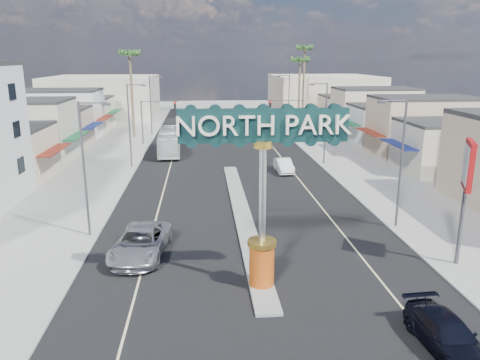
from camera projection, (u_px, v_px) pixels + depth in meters
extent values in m
plane|color=gray|center=(229.00, 166.00, 51.54)|extent=(160.00, 160.00, 0.00)
cube|color=black|center=(229.00, 166.00, 51.54)|extent=(20.00, 120.00, 0.01)
cube|color=gray|center=(242.00, 212.00, 36.10)|extent=(1.30, 30.00, 0.16)
cube|color=gray|center=(100.00, 168.00, 50.41)|extent=(8.00, 120.00, 0.12)
cube|color=gray|center=(353.00, 163.00, 52.64)|extent=(8.00, 120.00, 0.12)
cube|color=beige|center=(41.00, 125.00, 61.39)|extent=(12.00, 42.00, 6.00)
cube|color=#B7B29E|center=(395.00, 121.00, 65.21)|extent=(12.00, 42.00, 6.00)
cube|color=#B7B29E|center=(104.00, 97.00, 92.13)|extent=(20.00, 20.00, 8.00)
cube|color=beige|center=(323.00, 96.00, 95.63)|extent=(20.00, 20.00, 8.00)
cylinder|color=#D34610|center=(262.00, 265.00, 24.24)|extent=(1.30, 1.30, 2.20)
cylinder|color=gold|center=(262.00, 243.00, 23.92)|extent=(1.50, 1.50, 0.25)
cylinder|color=#B7B7BC|center=(263.00, 195.00, 23.28)|extent=(0.36, 0.36, 4.80)
cylinder|color=gold|center=(263.00, 144.00, 22.62)|extent=(0.90, 0.90, 0.35)
cube|color=#0D2928|center=(263.00, 125.00, 22.38)|extent=(8.20, 0.50, 1.60)
cylinder|color=#47474C|center=(142.00, 123.00, 63.39)|extent=(0.18, 0.18, 6.00)
cylinder|color=#47474C|center=(160.00, 101.00, 62.84)|extent=(5.00, 0.12, 0.12)
cube|color=black|center=(175.00, 105.00, 63.13)|extent=(0.32, 0.32, 1.00)
sphere|color=red|center=(175.00, 103.00, 62.88)|extent=(0.22, 0.22, 0.22)
cylinder|color=#47474C|center=(302.00, 121.00, 65.14)|extent=(0.18, 0.18, 6.00)
cylinder|color=#47474C|center=(285.00, 100.00, 64.20)|extent=(5.00, 0.12, 0.12)
cube|color=black|center=(270.00, 104.00, 64.17)|extent=(0.32, 0.32, 1.00)
sphere|color=red|center=(270.00, 102.00, 63.91)|extent=(0.22, 0.22, 0.22)
cylinder|color=#47474C|center=(84.00, 171.00, 30.27)|extent=(0.16, 0.16, 9.00)
cylinder|color=#47474C|center=(93.00, 103.00, 29.22)|extent=(1.80, 0.10, 0.10)
cube|color=#47474C|center=(106.00, 104.00, 29.31)|extent=(0.50, 0.22, 0.15)
cylinder|color=#47474C|center=(129.00, 127.00, 49.54)|extent=(0.16, 0.16, 9.00)
cylinder|color=#47474C|center=(136.00, 85.00, 48.49)|extent=(1.80, 0.10, 0.10)
cube|color=#47474C|center=(143.00, 86.00, 48.58)|extent=(0.50, 0.22, 0.15)
cylinder|color=#47474C|center=(151.00, 106.00, 70.74)|extent=(0.16, 0.16, 9.00)
cylinder|color=#47474C|center=(155.00, 76.00, 69.69)|extent=(1.80, 0.10, 0.10)
cube|color=#47474C|center=(161.00, 77.00, 69.78)|extent=(0.50, 0.22, 0.15)
cylinder|color=#47474C|center=(401.00, 165.00, 31.96)|extent=(0.16, 0.16, 9.00)
cylinder|color=#47474C|center=(394.00, 101.00, 30.77)|extent=(1.80, 0.10, 0.10)
cube|color=#47474C|center=(382.00, 102.00, 30.73)|extent=(0.50, 0.22, 0.15)
cylinder|color=#47474C|center=(325.00, 125.00, 51.23)|extent=(0.16, 0.16, 9.00)
cylinder|color=#47474C|center=(319.00, 84.00, 50.04)|extent=(1.80, 0.10, 0.10)
cube|color=#47474C|center=(312.00, 85.00, 50.00)|extent=(0.50, 0.22, 0.15)
cylinder|color=#47474C|center=(289.00, 105.00, 72.43)|extent=(0.16, 0.16, 9.00)
cylinder|color=#47474C|center=(284.00, 76.00, 71.24)|extent=(1.80, 0.10, 0.10)
cube|color=#47474C|center=(279.00, 76.00, 71.20)|extent=(0.50, 0.22, 0.15)
cylinder|color=brown|center=(132.00, 97.00, 68.24)|extent=(0.36, 0.36, 12.00)
cylinder|color=brown|center=(299.00, 96.00, 76.22)|extent=(0.36, 0.36, 11.00)
cylinder|color=brown|center=(303.00, 87.00, 81.91)|extent=(0.36, 0.36, 13.00)
imported|color=#B3B3B8|center=(141.00, 243.00, 28.13)|extent=(3.61, 6.54, 1.73)
imported|color=black|center=(447.00, 334.00, 19.13)|extent=(2.23, 4.88, 1.39)
imported|color=white|center=(284.00, 165.00, 48.74)|extent=(1.65, 4.38, 1.43)
imported|color=silver|center=(169.00, 141.00, 58.11)|extent=(2.93, 10.85, 3.00)
cylinder|color=#47474C|center=(461.00, 227.00, 26.51)|extent=(0.22, 0.22, 4.49)
cube|color=#9C0E0F|center=(469.00, 165.00, 25.59)|extent=(1.14, 2.18, 2.69)
cube|color=white|center=(465.00, 165.00, 25.64)|extent=(0.72, 1.66, 2.13)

